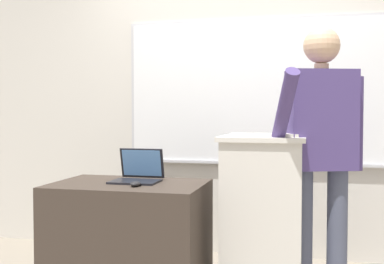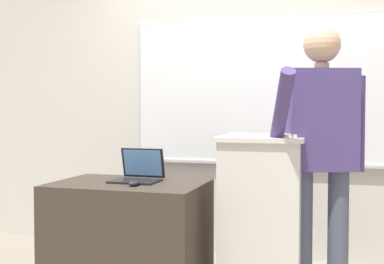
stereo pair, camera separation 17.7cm
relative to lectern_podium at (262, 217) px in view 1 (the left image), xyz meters
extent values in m
cube|color=beige|center=(-0.32, 0.98, 0.96)|extent=(6.40, 0.12, 2.98)
cube|color=#B7B7BC|center=(-0.03, 0.91, 0.85)|extent=(2.44, 0.02, 1.22)
cube|color=white|center=(-0.03, 0.91, 0.85)|extent=(2.39, 0.02, 1.17)
cube|color=#B7B7BC|center=(-0.03, 0.89, 0.25)|extent=(2.15, 0.04, 0.02)
cube|color=beige|center=(0.00, 0.00, -0.02)|extent=(0.50, 0.42, 1.03)
cube|color=beige|center=(0.00, 0.00, 0.51)|extent=(0.55, 0.46, 0.03)
cube|color=#382D26|center=(-0.86, -0.16, -0.16)|extent=(1.00, 0.67, 0.74)
cylinder|color=#474C60|center=(0.25, 0.01, -0.11)|extent=(0.13, 0.13, 0.84)
cylinder|color=#474C60|center=(0.47, 0.08, -0.11)|extent=(0.13, 0.13, 0.84)
cube|color=#473870|center=(0.36, 0.04, 0.63)|extent=(0.47, 0.34, 0.63)
cylinder|color=tan|center=(0.36, 0.04, 0.97)|extent=(0.09, 0.09, 0.04)
sphere|color=tan|center=(0.36, 0.04, 1.10)|extent=(0.23, 0.23, 0.23)
cylinder|color=#473870|center=(0.14, -0.22, 0.67)|extent=(0.22, 0.44, 0.53)
cylinder|color=#473870|center=(0.59, 0.12, 0.61)|extent=(0.08, 0.08, 0.60)
cube|color=black|center=(-0.83, -0.14, 0.22)|extent=(0.31, 0.23, 0.01)
cube|color=black|center=(-0.83, 0.00, 0.33)|extent=(0.31, 0.06, 0.21)
cube|color=#598CCC|center=(-0.83, -0.01, 0.33)|extent=(0.27, 0.05, 0.18)
cube|color=beige|center=(0.02, -0.06, 0.54)|extent=(0.43, 0.14, 0.02)
ellipsoid|color=black|center=(-0.76, -0.30, 0.23)|extent=(0.06, 0.10, 0.03)
ellipsoid|color=#BCBCC1|center=(0.22, -0.06, 0.54)|extent=(0.06, 0.10, 0.03)
camera|label=1|loc=(0.29, -3.13, 0.68)|focal=45.00mm
camera|label=2|loc=(0.46, -3.08, 0.68)|focal=45.00mm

